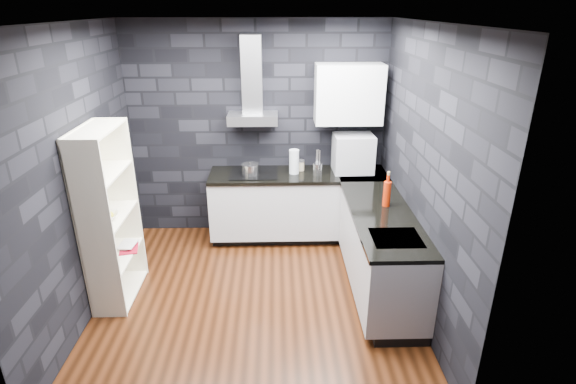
{
  "coord_description": "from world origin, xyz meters",
  "views": [
    {
      "loc": [
        0.23,
        -3.93,
        2.83
      ],
      "look_at": [
        0.35,
        0.45,
        1.0
      ],
      "focal_mm": 28.0,
      "sensor_mm": 36.0,
      "label": 1
    }
  ],
  "objects_px": {
    "storage_jar": "(301,166)",
    "utensil_crock": "(318,169)",
    "pot": "(250,170)",
    "glass_vase": "(294,162)",
    "appliance_garage": "(353,154)",
    "bookshelf": "(110,217)",
    "fruit_bowl": "(107,216)",
    "red_bottle": "(387,194)"
  },
  "relations": [
    {
      "from": "pot",
      "to": "appliance_garage",
      "type": "height_order",
      "value": "appliance_garage"
    },
    {
      "from": "glass_vase",
      "to": "storage_jar",
      "type": "height_order",
      "value": "glass_vase"
    },
    {
      "from": "glass_vase",
      "to": "storage_jar",
      "type": "distance_m",
      "value": 0.16
    },
    {
      "from": "storage_jar",
      "to": "bookshelf",
      "type": "relative_size",
      "value": 0.06
    },
    {
      "from": "pot",
      "to": "utensil_crock",
      "type": "relative_size",
      "value": 1.41
    },
    {
      "from": "storage_jar",
      "to": "appliance_garage",
      "type": "distance_m",
      "value": 0.67
    },
    {
      "from": "utensil_crock",
      "to": "appliance_garage",
      "type": "xyz_separation_m",
      "value": [
        0.45,
        0.12,
        0.15
      ]
    },
    {
      "from": "pot",
      "to": "utensil_crock",
      "type": "distance_m",
      "value": 0.82
    },
    {
      "from": "storage_jar",
      "to": "utensil_crock",
      "type": "relative_size",
      "value": 0.82
    },
    {
      "from": "storage_jar",
      "to": "bookshelf",
      "type": "distance_m",
      "value": 2.35
    },
    {
      "from": "appliance_garage",
      "to": "bookshelf",
      "type": "height_order",
      "value": "bookshelf"
    },
    {
      "from": "fruit_bowl",
      "to": "appliance_garage",
      "type": "bearing_deg",
      "value": 26.9
    },
    {
      "from": "bookshelf",
      "to": "utensil_crock",
      "type": "bearing_deg",
      "value": 36.4
    },
    {
      "from": "glass_vase",
      "to": "storage_jar",
      "type": "bearing_deg",
      "value": 51.02
    },
    {
      "from": "fruit_bowl",
      "to": "glass_vase",
      "type": "bearing_deg",
      "value": 33.98
    },
    {
      "from": "appliance_garage",
      "to": "red_bottle",
      "type": "xyz_separation_m",
      "value": [
        0.18,
        -1.06,
        -0.09
      ]
    },
    {
      "from": "glass_vase",
      "to": "fruit_bowl",
      "type": "bearing_deg",
      "value": -146.02
    },
    {
      "from": "appliance_garage",
      "to": "bookshelf",
      "type": "xyz_separation_m",
      "value": [
        -2.6,
        -1.26,
        -0.22
      ]
    },
    {
      "from": "pot",
      "to": "storage_jar",
      "type": "relative_size",
      "value": 1.72
    },
    {
      "from": "appliance_garage",
      "to": "fruit_bowl",
      "type": "height_order",
      "value": "appliance_garage"
    },
    {
      "from": "utensil_crock",
      "to": "fruit_bowl",
      "type": "height_order",
      "value": "utensil_crock"
    },
    {
      "from": "storage_jar",
      "to": "utensil_crock",
      "type": "height_order",
      "value": "utensil_crock"
    },
    {
      "from": "storage_jar",
      "to": "fruit_bowl",
      "type": "height_order",
      "value": "storage_jar"
    },
    {
      "from": "glass_vase",
      "to": "fruit_bowl",
      "type": "xyz_separation_m",
      "value": [
        -1.87,
        -1.26,
        -0.11
      ]
    },
    {
      "from": "storage_jar",
      "to": "utensil_crock",
      "type": "bearing_deg",
      "value": -38.96
    },
    {
      "from": "glass_vase",
      "to": "fruit_bowl",
      "type": "height_order",
      "value": "glass_vase"
    },
    {
      "from": "pot",
      "to": "glass_vase",
      "type": "distance_m",
      "value": 0.55
    },
    {
      "from": "pot",
      "to": "storage_jar",
      "type": "xyz_separation_m",
      "value": [
        0.62,
        0.17,
        -0.01
      ]
    },
    {
      "from": "glass_vase",
      "to": "utensil_crock",
      "type": "relative_size",
      "value": 2.12
    },
    {
      "from": "storage_jar",
      "to": "utensil_crock",
      "type": "xyz_separation_m",
      "value": [
        0.2,
        -0.16,
        0.01
      ]
    },
    {
      "from": "red_bottle",
      "to": "fruit_bowl",
      "type": "xyz_separation_m",
      "value": [
        -2.79,
        -0.26,
        -0.1
      ]
    },
    {
      "from": "pot",
      "to": "utensil_crock",
      "type": "xyz_separation_m",
      "value": [
        0.82,
        0.01,
        -0.0
      ]
    },
    {
      "from": "glass_vase",
      "to": "appliance_garage",
      "type": "xyz_separation_m",
      "value": [
        0.73,
        0.06,
        0.07
      ]
    },
    {
      "from": "utensil_crock",
      "to": "pot",
      "type": "bearing_deg",
      "value": -179.58
    },
    {
      "from": "utensil_crock",
      "to": "red_bottle",
      "type": "height_order",
      "value": "red_bottle"
    },
    {
      "from": "storage_jar",
      "to": "appliance_garage",
      "type": "relative_size",
      "value": 0.24
    },
    {
      "from": "pot",
      "to": "appliance_garage",
      "type": "distance_m",
      "value": 1.29
    },
    {
      "from": "utensil_crock",
      "to": "appliance_garage",
      "type": "bearing_deg",
      "value": 14.64
    },
    {
      "from": "bookshelf",
      "to": "fruit_bowl",
      "type": "relative_size",
      "value": 8.19
    },
    {
      "from": "storage_jar",
      "to": "fruit_bowl",
      "type": "relative_size",
      "value": 0.53
    },
    {
      "from": "pot",
      "to": "red_bottle",
      "type": "xyz_separation_m",
      "value": [
        1.46,
        -0.94,
        0.06
      ]
    },
    {
      "from": "storage_jar",
      "to": "pot",
      "type": "bearing_deg",
      "value": -164.94
    }
  ]
}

